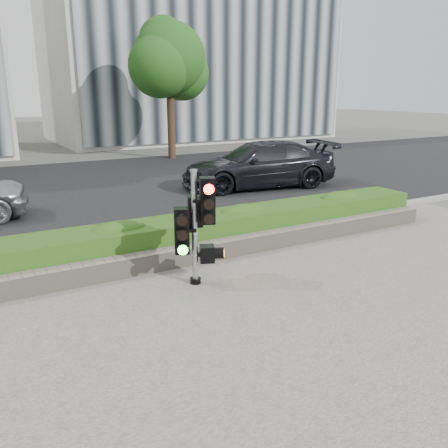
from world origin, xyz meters
name	(u,v)px	position (x,y,z in m)	size (l,w,h in m)	color
ground	(247,301)	(0.00, 0.00, 0.00)	(120.00, 120.00, 0.00)	#51514C
sidewalk	(367,383)	(0.00, -2.50, 0.01)	(16.00, 11.00, 0.03)	#9E9389
road	(86,189)	(0.00, 10.00, 0.01)	(60.00, 13.00, 0.02)	black
curb	(167,243)	(0.00, 3.15, 0.06)	(60.00, 0.25, 0.12)	gray
stone_wall	(193,254)	(0.00, 1.90, 0.20)	(12.00, 0.32, 0.34)	gray
hedge	(179,236)	(0.00, 2.55, 0.37)	(12.00, 1.00, 0.68)	#4F8A2A
building_right	(188,47)	(11.00, 25.00, 6.00)	(18.00, 10.00, 12.00)	#B7B7B2
tree_right	(169,61)	(5.48, 15.55, 4.48)	(4.10, 3.58, 6.53)	black
traffic_signal	(196,222)	(-0.38, 0.99, 1.10)	(0.72, 0.60, 1.93)	black
car_dark	(259,165)	(5.17, 7.46, 0.78)	(2.12, 5.21, 1.51)	black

